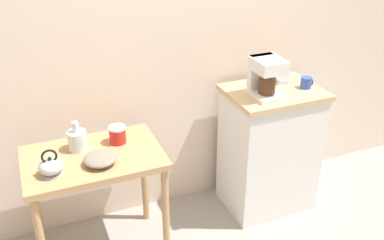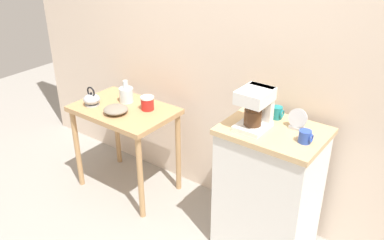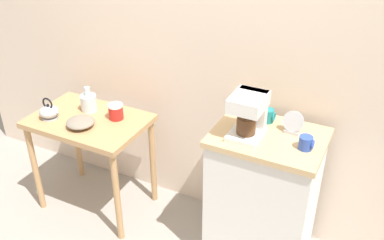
{
  "view_description": "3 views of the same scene",
  "coord_description": "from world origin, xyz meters",
  "views": [
    {
      "loc": [
        -0.98,
        -2.23,
        2.11
      ],
      "look_at": [
        -0.07,
        -0.0,
        0.86
      ],
      "focal_mm": 41.0,
      "sensor_mm": 36.0,
      "label": 1
    },
    {
      "loc": [
        1.5,
        -2.05,
        2.14
      ],
      "look_at": [
        -0.0,
        -0.02,
        0.86
      ],
      "focal_mm": 38.69,
      "sensor_mm": 36.0,
      "label": 2
    },
    {
      "loc": [
        1.1,
        -1.99,
        2.24
      ],
      "look_at": [
        0.12,
        -0.03,
        0.97
      ],
      "focal_mm": 40.46,
      "sensor_mm": 36.0,
      "label": 3
    }
  ],
  "objects": [
    {
      "name": "glass_carafe_vase",
      "position": [
        -0.76,
        0.1,
        0.82
      ],
      "size": [
        0.11,
        0.11,
        0.18
      ],
      "color": "silver",
      "rests_on": "wooden_table"
    },
    {
      "name": "table_clock",
      "position": [
        0.67,
        0.16,
        0.99
      ],
      "size": [
        0.12,
        0.06,
        0.13
      ],
      "color": "#B2B5BA",
      "rests_on": "kitchen_counter"
    },
    {
      "name": "ground_plane",
      "position": [
        0.0,
        0.0,
        0.0
      ],
      "size": [
        8.0,
        8.0,
        0.0
      ],
      "primitive_type": "plane",
      "color": "gray"
    },
    {
      "name": "teakettle",
      "position": [
        -0.93,
        -0.11,
        0.8
      ],
      "size": [
        0.16,
        0.13,
        0.16
      ],
      "color": "#B2B5BA",
      "rests_on": "wooden_table"
    },
    {
      "name": "mug_dark_teal",
      "position": [
        0.51,
        0.21,
        0.97
      ],
      "size": [
        0.08,
        0.07,
        0.08
      ],
      "color": "teal",
      "rests_on": "kitchen_counter"
    },
    {
      "name": "bowl_stoneware",
      "position": [
        -0.67,
        -0.11,
        0.78
      ],
      "size": [
        0.19,
        0.19,
        0.06
      ],
      "color": "gray",
      "rests_on": "wooden_table"
    },
    {
      "name": "wooden_table",
      "position": [
        -0.69,
        0.0,
        0.64
      ],
      "size": [
        0.8,
        0.54,
        0.75
      ],
      "color": "tan",
      "rests_on": "ground_plane"
    },
    {
      "name": "canister_enamel",
      "position": [
        -0.52,
        0.09,
        0.81
      ],
      "size": [
        0.1,
        0.1,
        0.11
      ],
      "color": "red",
      "rests_on": "wooden_table"
    },
    {
      "name": "mug_blue",
      "position": [
        0.78,
        0.03,
        0.97
      ],
      "size": [
        0.08,
        0.07,
        0.08
      ],
      "color": "#2D4CAD",
      "rests_on": "kitchen_counter"
    },
    {
      "name": "back_wall",
      "position": [
        0.1,
        0.43,
        1.4
      ],
      "size": [
        4.4,
        0.1,
        2.8
      ],
      "primitive_type": "cube",
      "color": "beige",
      "rests_on": "ground_plane"
    },
    {
      "name": "coffee_maker",
      "position": [
        0.45,
        0.02,
        1.07
      ],
      "size": [
        0.18,
        0.22,
        0.26
      ],
      "color": "white",
      "rests_on": "kitchen_counter"
    },
    {
      "name": "kitchen_counter",
      "position": [
        0.56,
        0.07,
        0.47
      ],
      "size": [
        0.64,
        0.49,
        0.93
      ],
      "color": "white",
      "rests_on": "ground_plane"
    }
  ]
}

